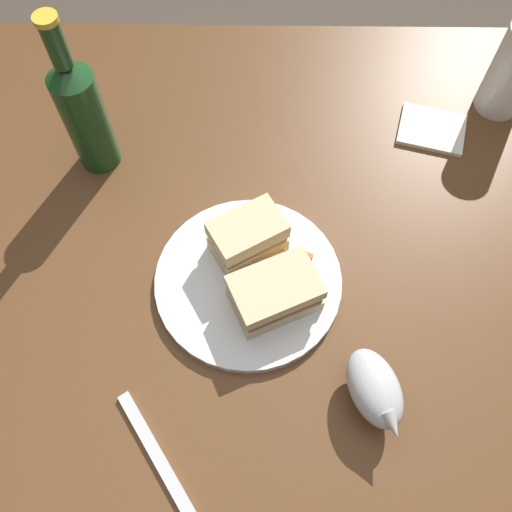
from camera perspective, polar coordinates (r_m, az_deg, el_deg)
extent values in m
plane|color=#4C4238|center=(1.56, 0.43, -12.68)|extent=(6.00, 6.00, 0.00)
cube|color=brown|center=(1.19, 0.55, -7.97)|extent=(1.18, 0.98, 0.77)
cylinder|color=white|center=(0.81, -0.81, -2.59)|extent=(0.27, 0.27, 0.01)
cube|color=beige|center=(0.78, 1.92, -4.38)|extent=(0.14, 0.12, 0.02)
cube|color=#8C5B3D|center=(0.76, 1.97, -3.83)|extent=(0.13, 0.11, 0.02)
cube|color=beige|center=(0.74, 2.01, -3.25)|extent=(0.14, 0.12, 0.02)
cube|color=beige|center=(0.81, -0.86, 1.31)|extent=(0.12, 0.11, 0.03)
cube|color=#B27A4C|center=(0.79, -0.88, 2.00)|extent=(0.11, 0.10, 0.01)
cube|color=beige|center=(0.78, -0.90, 2.72)|extent=(0.12, 0.11, 0.03)
cube|color=#B77F33|center=(0.80, -0.11, -0.32)|extent=(0.05, 0.02, 0.01)
cube|color=#AD702D|center=(0.81, 0.64, 0.73)|extent=(0.05, 0.02, 0.01)
cube|color=#AD702D|center=(0.80, 4.57, -1.43)|extent=(0.04, 0.06, 0.02)
cube|color=#B77F33|center=(0.79, 4.58, -1.81)|extent=(0.04, 0.04, 0.02)
cube|color=gold|center=(0.80, 2.72, -0.69)|extent=(0.04, 0.05, 0.01)
cylinder|color=#C67014|center=(1.07, 24.38, 15.52)|extent=(0.07, 0.07, 0.08)
cylinder|color=#B7B7BC|center=(0.76, 11.74, -13.84)|extent=(0.04, 0.04, 0.02)
ellipsoid|color=#B7B7BC|center=(0.73, 12.19, -13.25)|extent=(0.10, 0.12, 0.05)
ellipsoid|color=#381E0F|center=(0.73, 12.29, -13.13)|extent=(0.08, 0.10, 0.02)
cone|color=#B7B7BC|center=(0.72, 14.01, -16.70)|extent=(0.03, 0.04, 0.02)
cylinder|color=#19421E|center=(0.90, -17.14, 13.19)|extent=(0.07, 0.07, 0.18)
cone|color=#19421E|center=(0.83, -19.07, 17.67)|extent=(0.07, 0.07, 0.02)
cylinder|color=#19421E|center=(0.80, -20.10, 19.98)|extent=(0.03, 0.03, 0.07)
cylinder|color=gold|center=(0.78, -21.04, 22.02)|extent=(0.03, 0.03, 0.01)
cube|color=silver|center=(1.01, 17.80, 12.43)|extent=(0.13, 0.12, 0.01)
cube|color=silver|center=(0.75, -10.35, -19.55)|extent=(0.12, 0.16, 0.01)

